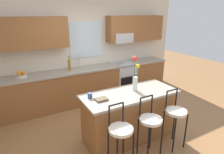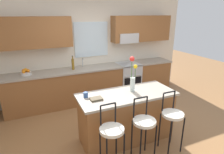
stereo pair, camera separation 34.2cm
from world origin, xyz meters
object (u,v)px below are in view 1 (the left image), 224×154
(bar_stool_far, at_px, (175,114))
(bottle_olive_oil, at_px, (69,65))
(bar_stool_middle, at_px, (150,122))
(bar_stool_near, at_px, (120,132))
(mug_ceramic, at_px, (90,96))
(fruit_bowl_oranges, at_px, (21,75))
(flower_vase, at_px, (135,76))
(oven_range, at_px, (123,79))
(cookbook, at_px, (101,99))
(kitchen_island, at_px, (129,115))

(bar_stool_far, relative_size, bottle_olive_oil, 2.97)
(bar_stool_middle, height_order, bar_stool_far, same)
(bar_stool_near, xyz_separation_m, mug_ceramic, (-0.16, 0.72, 0.33))
(bar_stool_near, bearing_deg, fruit_bowl_oranges, 113.64)
(flower_vase, relative_size, mug_ceramic, 7.21)
(oven_range, bearing_deg, bar_stool_near, -122.76)
(oven_range, xyz_separation_m, bar_stool_middle, (-1.02, -2.44, 0.18))
(bottle_olive_oil, bearing_deg, flower_vase, -69.64)
(bar_stool_near, distance_m, cookbook, 0.64)
(oven_range, relative_size, mug_ceramic, 10.22)
(kitchen_island, xyz_separation_m, cookbook, (-0.58, -0.02, 0.47))
(bar_stool_near, bearing_deg, flower_vase, 42.93)
(bar_stool_near, bearing_deg, kitchen_island, 46.60)
(mug_ceramic, height_order, cookbook, mug_ceramic)
(oven_range, distance_m, bar_stool_middle, 2.65)
(bar_stool_near, bearing_deg, cookbook, 93.45)
(oven_range, height_order, bottle_olive_oil, bottle_olive_oil)
(mug_ceramic, relative_size, fruit_bowl_oranges, 0.37)
(fruit_bowl_oranges, bearing_deg, bar_stool_near, -66.36)
(cookbook, height_order, fruit_bowl_oranges, fruit_bowl_oranges)
(kitchen_island, distance_m, cookbook, 0.75)
(kitchen_island, distance_m, bottle_olive_oil, 2.04)
(kitchen_island, height_order, cookbook, cookbook)
(oven_range, height_order, bar_stool_near, bar_stool_near)
(flower_vase, bearing_deg, bar_stool_middle, -102.35)
(mug_ceramic, bearing_deg, oven_range, 44.68)
(flower_vase, relative_size, fruit_bowl_oranges, 2.70)
(bar_stool_middle, relative_size, bottle_olive_oil, 2.97)
(oven_range, bearing_deg, mug_ceramic, -135.32)
(fruit_bowl_oranges, relative_size, bottle_olive_oil, 0.68)
(kitchen_island, xyz_separation_m, bar_stool_middle, (0.00, -0.58, 0.17))
(bar_stool_middle, height_order, cookbook, bar_stool_middle)
(oven_range, height_order, mug_ceramic, mug_ceramic)
(kitchen_island, relative_size, mug_ceramic, 19.43)
(bar_stool_far, bearing_deg, bar_stool_middle, 180.00)
(kitchen_island, height_order, flower_vase, flower_vase)
(bar_stool_far, distance_m, flower_vase, 0.94)
(kitchen_island, relative_size, bottle_olive_oil, 4.99)
(fruit_bowl_oranges, height_order, bottle_olive_oil, bottle_olive_oil)
(cookbook, bearing_deg, mug_ceramic, 128.43)
(bar_stool_far, height_order, cookbook, bar_stool_far)
(cookbook, distance_m, bottle_olive_oil, 1.90)
(bar_stool_near, relative_size, fruit_bowl_oranges, 4.34)
(mug_ceramic, bearing_deg, bar_stool_middle, -45.41)
(bar_stool_middle, bearing_deg, kitchen_island, 90.00)
(oven_range, relative_size, fruit_bowl_oranges, 3.83)
(kitchen_island, xyz_separation_m, bottle_olive_oil, (-0.53, 1.88, 0.60))
(mug_ceramic, distance_m, fruit_bowl_oranges, 1.96)
(bar_stool_far, distance_m, bottle_olive_oil, 2.72)
(bar_stool_far, bearing_deg, oven_range, 79.15)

